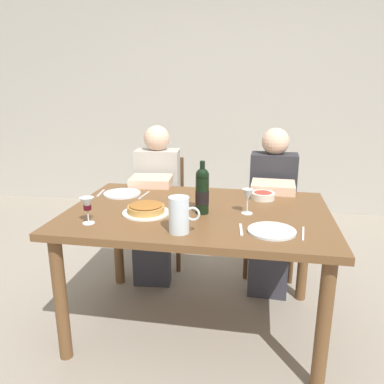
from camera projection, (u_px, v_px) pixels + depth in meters
ground_plane at (197, 324)px, 2.38m from camera, size 8.00×8.00×0.00m
back_wall at (232, 90)px, 4.30m from camera, size 8.00×0.10×2.80m
dining_table at (198, 225)px, 2.19m from camera, size 1.50×1.00×0.76m
wine_bottle at (202, 191)px, 2.08m from camera, size 0.08×0.08×0.30m
water_pitcher at (179, 217)px, 1.82m from camera, size 0.16×0.10×0.18m
baked_tart at (146, 209)px, 2.10m from camera, size 0.27×0.27×0.06m
salad_bowl at (263, 195)px, 2.37m from camera, size 0.15×0.15×0.05m
wine_glass_left_diner at (248, 196)px, 2.08m from camera, size 0.06×0.06×0.14m
wine_glass_right_diner at (87, 205)px, 1.93m from camera, size 0.07×0.07×0.14m
dinner_plate_left_setting at (122, 194)px, 2.48m from camera, size 0.24×0.24×0.01m
dinner_plate_right_setting at (272, 231)px, 1.84m from camera, size 0.24×0.24×0.01m
fork_left_setting at (101, 193)px, 2.50m from camera, size 0.03×0.16×0.00m
knife_left_setting at (144, 195)px, 2.45m from camera, size 0.02×0.18×0.00m
knife_right_setting at (303, 234)px, 1.82m from camera, size 0.03×0.18×0.00m
spoon_right_setting at (241, 230)px, 1.87m from camera, size 0.03×0.16×0.00m
chair_left at (161, 203)px, 3.17m from camera, size 0.44×0.44×0.87m
diner_left at (156, 198)px, 2.91m from camera, size 0.37×0.53×1.16m
chair_right at (271, 209)px, 3.00m from camera, size 0.42×0.42×0.87m
diner_right at (272, 204)px, 2.75m from camera, size 0.35×0.51×1.16m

